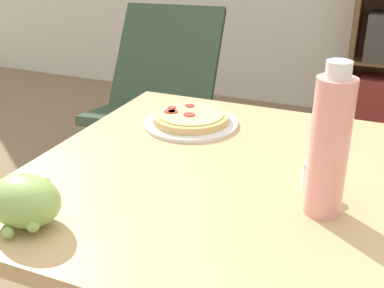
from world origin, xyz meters
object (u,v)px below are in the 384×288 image
Objects in this scene: lounge_chair_near at (158,122)px; grape_bunch at (24,201)px; drink_bottle at (329,145)px; salt_shaker at (312,176)px; pizza_on_plate at (191,120)px.

grape_bunch is at bearing -77.77° from lounge_chair_near.
lounge_chair_near is at bearing 109.22° from grape_bunch.
drink_bottle reaches higher than grape_bunch.
salt_shaker is at bearing 114.10° from drink_bottle.
drink_bottle is at bearing -37.63° from pizza_on_plate.
lounge_chair_near reaches higher than salt_shaker.
drink_bottle reaches higher than salt_shaker.
salt_shaker is (0.37, -0.24, 0.01)m from pizza_on_plate.
pizza_on_plate is 1.37m from lounge_chair_near.
lounge_chair_near is (-0.58, 1.65, -0.54)m from grape_bunch.
pizza_on_plate is 0.30× the size of lounge_chair_near.
lounge_chair_near reaches higher than pizza_on_plate.
pizza_on_plate is at bearing 81.46° from grape_bunch.
salt_shaker is 0.07× the size of lounge_chair_near.
drink_bottle is (0.41, -0.31, 0.12)m from pizza_on_plate.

